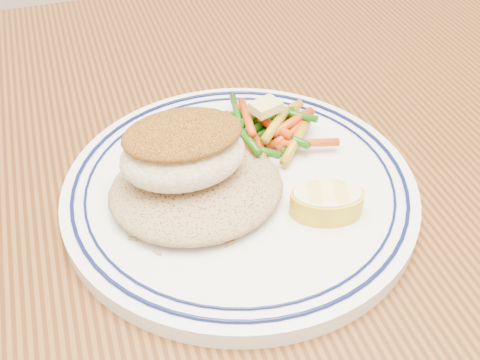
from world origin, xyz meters
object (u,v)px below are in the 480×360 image
object	(u,v)px
fish_fillet	(183,150)
vegetable_pile	(265,129)
dining_table	(267,296)
plate	(240,190)
lemon_wedge	(327,201)
rice_pilaf	(196,185)

from	to	relation	value
fish_fillet	vegetable_pile	xyz separation A→B (m)	(0.08, 0.04, -0.03)
dining_table	vegetable_pile	bearing A→B (deg)	73.89
plate	fish_fillet	bearing A→B (deg)	175.85
dining_table	vegetable_pile	distance (m)	0.15
fish_fillet	plate	bearing A→B (deg)	-4.15
vegetable_pile	lemon_wedge	world-z (taller)	vegetable_pile
vegetable_pile	rice_pilaf	bearing A→B (deg)	-145.53
dining_table	vegetable_pile	world-z (taller)	vegetable_pile
dining_table	vegetable_pile	size ratio (longest dim) A/B	14.44
fish_fillet	vegetable_pile	size ratio (longest dim) A/B	0.93
fish_fillet	vegetable_pile	world-z (taller)	fish_fillet
vegetable_pile	lemon_wedge	xyz separation A→B (m)	(0.01, -0.10, -0.00)
plate	vegetable_pile	distance (m)	0.06
rice_pilaf	fish_fillet	xyz separation A→B (m)	(-0.01, 0.01, 0.03)
dining_table	plate	size ratio (longest dim) A/B	5.27
rice_pilaf	vegetable_pile	bearing A→B (deg)	34.47
plate	rice_pilaf	size ratio (longest dim) A/B	2.09
dining_table	rice_pilaf	size ratio (longest dim) A/B	11.01
plate	lemon_wedge	distance (m)	0.07
plate	vegetable_pile	size ratio (longest dim) A/B	2.74
vegetable_pile	lemon_wedge	distance (m)	0.10
plate	fish_fillet	size ratio (longest dim) A/B	2.94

